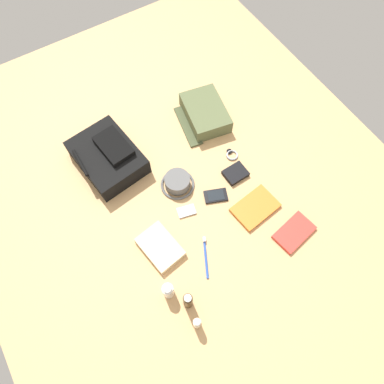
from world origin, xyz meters
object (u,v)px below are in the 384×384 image
toiletry_pouch (204,113)px  paperback_novel (294,232)px  bucket_hat (177,182)px  travel_guidebook (255,208)px  wallet (235,173)px  folded_towel (160,247)px  lotion_bottle (197,323)px  toothbrush (206,255)px  wristwatch (232,155)px  media_player (187,211)px  cologne_bottle (188,301)px  toothpaste_tube (168,291)px  cell_phone (216,196)px  backpack (108,157)px

toiletry_pouch → paperback_novel: toiletry_pouch is taller
bucket_hat → travel_guidebook: size_ratio=0.74×
wallet → folded_towel: 0.52m
lotion_bottle → toothbrush: size_ratio=0.67×
paperback_novel → wristwatch: size_ratio=2.88×
bucket_hat → media_player: size_ratio=1.77×
lotion_bottle → wristwatch: (0.59, -0.59, -0.05)m
lotion_bottle → wallet: (0.49, -0.54, -0.04)m
cologne_bottle → toothpaste_tube: 0.10m
bucket_hat → media_player: (-0.14, 0.04, -0.02)m
cell_phone → toothbrush: 0.30m
toiletry_pouch → travel_guidebook: 0.58m
toothpaste_tube → wristwatch: size_ratio=1.69×
lotion_bottle → paperback_novel: 0.60m
cologne_bottle → wristwatch: 0.77m
backpack → toothbrush: (-0.66, -0.15, -0.05)m
paperback_novel → folded_towel: bearing=64.9°
toothbrush → paperback_novel: bearing=-107.6°
toiletry_pouch → toothbrush: 0.76m
bucket_hat → folded_towel: 0.33m
backpack → paperback_novel: bearing=-144.9°
backpack → wallet: bearing=-128.2°
folded_towel → travel_guidebook: bearing=-98.1°
toiletry_pouch → wallet: bearing=171.5°
backpack → media_player: bearing=-156.5°
bucket_hat → folded_towel: (-0.23, 0.23, -0.01)m
toiletry_pouch → cologne_bottle: cologne_bottle is taller
cologne_bottle → wallet: bearing=-52.4°
bucket_hat → toothbrush: size_ratio=0.97×
paperback_novel → wallet: wallet is taller
toothbrush → folded_towel: size_ratio=0.86×
paperback_novel → folded_towel: folded_towel is taller
cologne_bottle → travel_guidebook: 0.54m
toothpaste_tube → media_player: toothpaste_tube is taller
cologne_bottle → media_player: (0.36, -0.21, -0.07)m
bucket_hat → wristwatch: size_ratio=2.34×
lotion_bottle → travel_guidebook: size_ratio=0.51×
travel_guidebook → wallet: bearing=-7.2°
backpack → wallet: size_ratio=3.49×
travel_guidebook → bucket_hat: bearing=39.6°
lotion_bottle → cell_phone: size_ratio=0.91×
backpack → paperback_novel: (-0.79, -0.55, -0.05)m
bucket_hat → paperback_novel: bearing=-146.4°
toothbrush → folded_towel: bearing=49.2°
bucket_hat → lotion_bottle: size_ratio=1.44×
lotion_bottle → media_player: (0.45, -0.23, -0.05)m
toothpaste_tube → wallet: bearing=-60.5°
wristwatch → folded_towel: 0.60m
toothpaste_tube → paperback_novel: bearing=-96.5°
travel_guidebook → wristwatch: 0.31m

